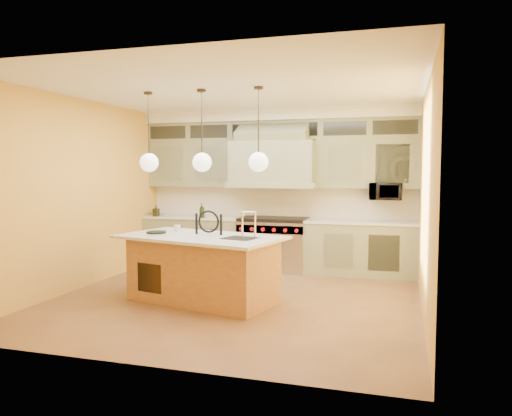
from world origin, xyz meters
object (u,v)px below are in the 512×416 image
(range, at_px, (273,244))
(microwave, at_px, (386,191))
(kitchen_island, at_px, (203,267))
(counter_stool, at_px, (204,250))

(range, xyz_separation_m, microwave, (1.95, 0.11, 0.96))
(kitchen_island, relative_size, counter_stool, 1.92)
(range, distance_m, kitchen_island, 2.39)
(counter_stool, bearing_deg, microwave, 50.34)
(counter_stool, bearing_deg, range, 84.42)
(microwave, bearing_deg, kitchen_island, -133.55)
(range, height_order, microwave, microwave)
(kitchen_island, bearing_deg, range, 93.80)
(counter_stool, distance_m, microwave, 3.49)
(range, xyz_separation_m, kitchen_island, (-0.40, -2.36, -0.01))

